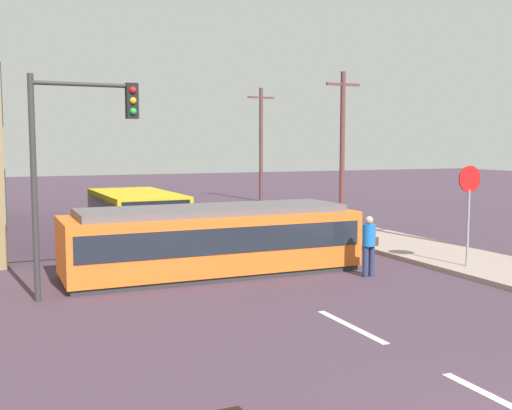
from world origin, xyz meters
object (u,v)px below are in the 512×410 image
Objects in this scene: pedestrian_crossing at (369,242)px; utility_pole_mid at (342,143)px; city_bus at (136,215)px; utility_pole_far at (261,142)px; traffic_light_mast at (76,145)px; stop_sign at (469,195)px; streetcar_tram at (213,239)px.

utility_pole_mid is (6.15, 11.50, 2.76)m from pedestrian_crossing.
utility_pole_far is (11.20, 14.11, 2.68)m from city_bus.
pedestrian_crossing is at bearing -5.73° from traffic_light_mast.
traffic_light_mast reaches higher than city_bus.
traffic_light_mast is at bearing -112.56° from city_bus.
stop_sign is at bearing -6.73° from traffic_light_mast.
utility_pole_mid is at bearing 75.36° from stop_sign.
utility_pole_mid is at bearing 43.52° from streetcar_tram.
city_bus is 11.69m from utility_pole_mid.
utility_pole_mid is at bearing 61.88° from pedestrian_crossing.
utility_pole_mid is at bearing 18.52° from city_bus.
pedestrian_crossing is 0.58× the size of stop_sign.
streetcar_tram is at bearing -136.48° from utility_pole_mid.
utility_pole_far is at bearing 62.57° from streetcar_tram.
utility_pole_far reaches higher than city_bus.
streetcar_tram is 4.32m from pedestrian_crossing.
streetcar_tram is at bearing 151.59° from pedestrian_crossing.
pedestrian_crossing is at bearing -59.44° from city_bus.
streetcar_tram is 4.81m from traffic_light_mast.
utility_pole_far reaches higher than streetcar_tram.
stop_sign is (7.67, -8.37, 1.11)m from city_bus.
pedestrian_crossing is at bearing -118.12° from utility_pole_mid.
stop_sign is at bearing -104.64° from utility_pole_mid.
stop_sign is at bearing -20.48° from streetcar_tram.
pedestrian_crossing is 3.30m from stop_sign.
pedestrian_crossing is at bearing -106.57° from utility_pole_far.
traffic_light_mast is (-7.61, 0.76, 2.67)m from pedestrian_crossing.
stop_sign is 0.55× the size of traffic_light_mast.
utility_pole_far reaches higher than pedestrian_crossing.
streetcar_tram and city_bus have the same top height.
utility_pole_mid reaches higher than streetcar_tram.
traffic_light_mast is at bearing 173.27° from stop_sign.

